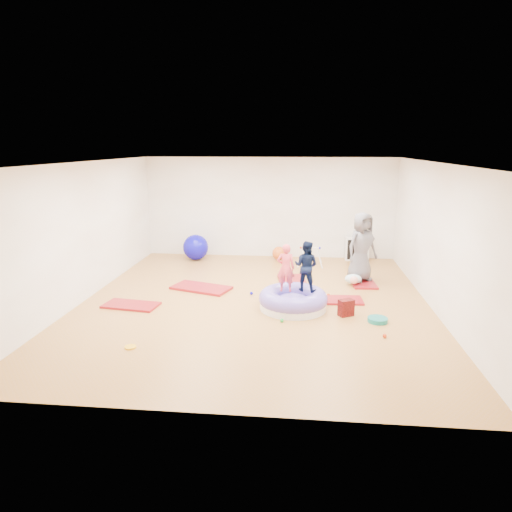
# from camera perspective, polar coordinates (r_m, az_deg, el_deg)

# --- Properties ---
(room) EXTENTS (7.01, 8.01, 2.81)m
(room) POSITION_cam_1_polar(r_m,az_deg,el_deg) (8.98, -0.19, 2.65)
(room) COLOR #AC763E
(room) RESTS_ON ground
(gym_mat_front_left) EXTENTS (1.14, 0.68, 0.04)m
(gym_mat_front_left) POSITION_cam_1_polar(r_m,az_deg,el_deg) (9.46, -15.35, -5.94)
(gym_mat_front_left) COLOR #A00B20
(gym_mat_front_left) RESTS_ON ground
(gym_mat_mid_left) EXTENTS (1.42, 1.02, 0.05)m
(gym_mat_mid_left) POSITION_cam_1_polar(r_m,az_deg,el_deg) (10.25, -6.86, -3.97)
(gym_mat_mid_left) COLOR #A00B20
(gym_mat_mid_left) RESTS_ON ground
(gym_mat_center_back) EXTENTS (0.78, 1.29, 0.05)m
(gym_mat_center_back) POSITION_cam_1_polar(r_m,az_deg,el_deg) (10.64, 4.63, -3.27)
(gym_mat_center_back) COLOR #A00B20
(gym_mat_center_back) RESTS_ON ground
(gym_mat_right) EXTENTS (1.10, 0.59, 0.04)m
(gym_mat_right) POSITION_cam_1_polar(r_m,az_deg,el_deg) (9.56, 9.98, -5.43)
(gym_mat_right) COLOR #A00B20
(gym_mat_right) RESTS_ON ground
(gym_mat_rear_right) EXTENTS (0.60, 1.09, 0.04)m
(gym_mat_rear_right) POSITION_cam_1_polar(r_m,az_deg,el_deg) (10.91, 13.15, -3.17)
(gym_mat_rear_right) COLOR #A00B20
(gym_mat_rear_right) RESTS_ON ground
(inflatable_cushion) EXTENTS (1.35, 1.35, 0.42)m
(inflatable_cushion) POSITION_cam_1_polar(r_m,az_deg,el_deg) (8.98, 4.66, -5.56)
(inflatable_cushion) COLOR white
(inflatable_cushion) RESTS_ON ground
(child_pink) EXTENTS (0.35, 0.23, 0.95)m
(child_pink) POSITION_cam_1_polar(r_m,az_deg,el_deg) (8.83, 3.74, -1.17)
(child_pink) COLOR #EB4552
(child_pink) RESTS_ON inflatable_cushion
(child_navy) EXTENTS (0.58, 0.51, 0.99)m
(child_navy) POSITION_cam_1_polar(r_m,az_deg,el_deg) (8.90, 6.28, -0.95)
(child_navy) COLOR black
(child_navy) RESTS_ON inflatable_cushion
(adult_caregiver) EXTENTS (0.93, 0.85, 1.60)m
(adult_caregiver) POSITION_cam_1_polar(r_m,az_deg,el_deg) (10.78, 13.08, 1.14)
(adult_caregiver) COLOR #5B5960
(adult_caregiver) RESTS_ON gym_mat_rear_right
(infant) EXTENTS (0.38, 0.38, 0.22)m
(infant) POSITION_cam_1_polar(r_m,az_deg,el_deg) (10.60, 12.08, -2.84)
(infant) COLOR #C5E9F7
(infant) RESTS_ON gym_mat_rear_right
(ball_pit_balls) EXTENTS (2.53, 3.30, 0.07)m
(ball_pit_balls) POSITION_cam_1_polar(r_m,az_deg,el_deg) (9.46, 6.90, -5.44)
(ball_pit_balls) COLOR red
(ball_pit_balls) RESTS_ON ground
(exercise_ball_blue) EXTENTS (0.71, 0.71, 0.71)m
(exercise_ball_blue) POSITION_cam_1_polar(r_m,az_deg,el_deg) (12.79, -7.55, 1.09)
(exercise_ball_blue) COLOR #0C07B8
(exercise_ball_blue) RESTS_ON ground
(exercise_ball_orange) EXTENTS (0.37, 0.37, 0.37)m
(exercise_ball_orange) POSITION_cam_1_polar(r_m,az_deg,el_deg) (12.73, 2.88, 0.35)
(exercise_ball_orange) COLOR orange
(exercise_ball_orange) RESTS_ON ground
(infant_play_gym) EXTENTS (0.67, 0.63, 0.51)m
(infant_play_gym) POSITION_cam_1_polar(r_m,az_deg,el_deg) (12.08, 6.78, 0.31)
(infant_play_gym) COLOR white
(infant_play_gym) RESTS_ON ground
(cube_shelf) EXTENTS (0.64, 0.32, 0.64)m
(cube_shelf) POSITION_cam_1_polar(r_m,az_deg,el_deg) (12.96, 12.50, 0.90)
(cube_shelf) COLOR white
(cube_shelf) RESTS_ON ground
(balance_disc) EXTENTS (0.36, 0.36, 0.08)m
(balance_disc) POSITION_cam_1_polar(r_m,az_deg,el_deg) (8.63, 14.95, -7.71)
(balance_disc) COLOR #157873
(balance_disc) RESTS_ON ground
(backpack) EXTENTS (0.32, 0.28, 0.32)m
(backpack) POSITION_cam_1_polar(r_m,az_deg,el_deg) (8.76, 11.19, -6.36)
(backpack) COLOR maroon
(backpack) RESTS_ON ground
(yellow_toy) EXTENTS (0.18, 0.18, 0.03)m
(yellow_toy) POSITION_cam_1_polar(r_m,az_deg,el_deg) (7.62, -15.43, -10.92)
(yellow_toy) COLOR yellow
(yellow_toy) RESTS_ON ground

